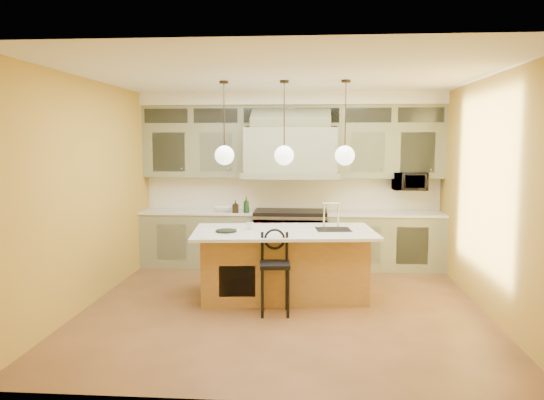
# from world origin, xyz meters

# --- Properties ---
(floor) EXTENTS (5.00, 5.00, 0.00)m
(floor) POSITION_xyz_m (0.00, 0.00, 0.00)
(floor) COLOR brown
(floor) RESTS_ON ground
(ceiling) EXTENTS (5.00, 5.00, 0.00)m
(ceiling) POSITION_xyz_m (0.00, 0.00, 2.90)
(ceiling) COLOR white
(ceiling) RESTS_ON wall_back
(wall_back) EXTENTS (5.00, 0.00, 5.00)m
(wall_back) POSITION_xyz_m (0.00, 2.50, 1.45)
(wall_back) COLOR #B79132
(wall_back) RESTS_ON ground
(wall_front) EXTENTS (5.00, 0.00, 5.00)m
(wall_front) POSITION_xyz_m (0.00, -2.50, 1.45)
(wall_front) COLOR #B79132
(wall_front) RESTS_ON ground
(wall_left) EXTENTS (0.00, 5.00, 5.00)m
(wall_left) POSITION_xyz_m (-2.50, 0.00, 1.45)
(wall_left) COLOR #B79132
(wall_left) RESTS_ON ground
(wall_right) EXTENTS (0.00, 5.00, 5.00)m
(wall_right) POSITION_xyz_m (2.50, 0.00, 1.45)
(wall_right) COLOR #B79132
(wall_right) RESTS_ON ground
(back_cabinetry) EXTENTS (5.00, 0.77, 2.90)m
(back_cabinetry) POSITION_xyz_m (0.00, 2.23, 1.43)
(back_cabinetry) COLOR gray
(back_cabinetry) RESTS_ON floor
(range) EXTENTS (1.20, 0.74, 0.96)m
(range) POSITION_xyz_m (0.00, 2.14, 0.49)
(range) COLOR silver
(range) RESTS_ON floor
(kitchen_island) EXTENTS (2.52, 1.52, 1.35)m
(kitchen_island) POSITION_xyz_m (-0.02, 0.45, 0.47)
(kitchen_island) COLOR olive
(kitchen_island) RESTS_ON floor
(counter_stool) EXTENTS (0.39, 0.39, 1.03)m
(counter_stool) POSITION_xyz_m (-0.09, -0.27, 0.58)
(counter_stool) COLOR black
(counter_stool) RESTS_ON floor
(microwave) EXTENTS (0.54, 0.37, 0.30)m
(microwave) POSITION_xyz_m (1.95, 2.25, 1.45)
(microwave) COLOR black
(microwave) RESTS_ON back_cabinetry
(oil_bottle_a) EXTENTS (0.11, 0.11, 0.26)m
(oil_bottle_a) POSITION_xyz_m (-0.72, 1.92, 1.07)
(oil_bottle_a) COLOR #143315
(oil_bottle_a) RESTS_ON back_cabinetry
(oil_bottle_b) EXTENTS (0.10, 0.10, 0.21)m
(oil_bottle_b) POSITION_xyz_m (-0.89, 1.92, 1.04)
(oil_bottle_b) COLOR black
(oil_bottle_b) RESTS_ON back_cabinetry
(fruit_bowl) EXTENTS (0.35, 0.35, 0.08)m
(fruit_bowl) POSITION_xyz_m (-1.13, 2.11, 0.98)
(fruit_bowl) COLOR white
(fruit_bowl) RESTS_ON back_cabinetry
(cup) EXTENTS (0.11, 0.11, 0.10)m
(cup) POSITION_xyz_m (-0.48, 0.42, 0.97)
(cup) COLOR silver
(cup) RESTS_ON kitchen_island
(pendant_left) EXTENTS (0.26, 0.26, 1.11)m
(pendant_left) POSITION_xyz_m (-0.82, 0.45, 1.95)
(pendant_left) COLOR #2D2319
(pendant_left) RESTS_ON ceiling
(pendant_center) EXTENTS (0.26, 0.26, 1.11)m
(pendant_center) POSITION_xyz_m (-0.02, 0.45, 1.95)
(pendant_center) COLOR #2D2319
(pendant_center) RESTS_ON ceiling
(pendant_right) EXTENTS (0.26, 0.26, 1.11)m
(pendant_right) POSITION_xyz_m (0.78, 0.45, 1.95)
(pendant_right) COLOR #2D2319
(pendant_right) RESTS_ON ceiling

